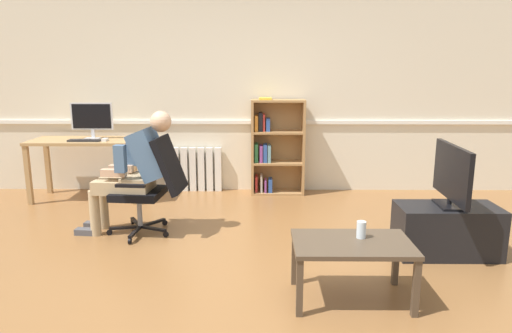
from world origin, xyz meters
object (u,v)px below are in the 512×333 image
at_px(keyboard, 85,140).
at_px(tv_stand, 447,230).
at_px(office_chair, 153,182).
at_px(computer_mouse, 105,140).
at_px(coffee_table, 352,249).
at_px(radiator, 193,169).
at_px(tv_screen, 452,175).
at_px(person_seated, 134,169).
at_px(computer_desk, 87,148).
at_px(imac_monitor, 92,118).
at_px(drinking_glass, 361,230).
at_px(bookshelf, 274,147).

distance_m(keyboard, tv_stand, 4.12).
bearing_deg(office_chair, computer_mouse, -138.73).
height_order(office_chair, coffee_table, office_chair).
bearing_deg(computer_mouse, office_chair, -53.70).
xyz_separation_m(office_chair, tv_stand, (2.70, -0.50, -0.30)).
bearing_deg(radiator, tv_screen, -39.91).
height_order(person_seated, tv_stand, person_seated).
bearing_deg(computer_mouse, coffee_table, -43.99).
bearing_deg(computer_desk, radiator, 17.41).
distance_m(keyboard, person_seated, 1.40).
distance_m(imac_monitor, drinking_glass, 3.83).
bearing_deg(computer_mouse, keyboard, -175.22).
bearing_deg(tv_stand, coffee_table, -140.69).
bearing_deg(keyboard, person_seated, -50.82).
distance_m(imac_monitor, coffee_table, 3.85).
height_order(imac_monitor, tv_stand, imac_monitor).
height_order(person_seated, drinking_glass, person_seated).
bearing_deg(computer_mouse, person_seated, -59.72).
bearing_deg(computer_desk, computer_mouse, -24.28).
relative_size(computer_mouse, person_seated, 0.08).
distance_m(computer_mouse, person_seated, 1.29).
xyz_separation_m(computer_desk, office_chair, (1.09, -1.24, -0.12)).
height_order(computer_desk, imac_monitor, imac_monitor).
bearing_deg(office_chair, drinking_glass, 60.04).
xyz_separation_m(computer_mouse, drinking_glass, (2.60, -2.36, -0.28)).
xyz_separation_m(bookshelf, coffee_table, (0.47, -2.85, -0.23)).
relative_size(computer_mouse, tv_stand, 0.11).
bearing_deg(radiator, computer_desk, -162.59).
bearing_deg(radiator, office_chair, -95.40).
relative_size(computer_desk, person_seated, 1.11).
distance_m(tv_screen, drinking_glass, 1.21).
bearing_deg(keyboard, drinking_glass, -39.52).
bearing_deg(computer_mouse, bookshelf, 11.42).
height_order(imac_monitor, keyboard, imac_monitor).
relative_size(computer_desk, computer_mouse, 13.56).
relative_size(keyboard, computer_mouse, 3.84).
relative_size(tv_stand, coffee_table, 1.05).
bearing_deg(coffee_table, person_seated, 144.68).
bearing_deg(tv_screen, office_chair, 81.96).
xyz_separation_m(keyboard, drinking_glass, (2.84, -2.34, -0.27)).
height_order(imac_monitor, office_chair, imac_monitor).
relative_size(tv_screen, drinking_glass, 6.41).
bearing_deg(computer_desk, tv_stand, -24.66).
xyz_separation_m(computer_desk, computer_mouse, (0.27, -0.12, 0.12)).
bearing_deg(coffee_table, bookshelf, 99.38).
bearing_deg(drinking_glass, bookshelf, 101.12).
height_order(person_seated, coffee_table, person_seated).
height_order(imac_monitor, radiator, imac_monitor).
bearing_deg(office_chair, bookshelf, 146.31).
relative_size(computer_desk, tv_screen, 1.73).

